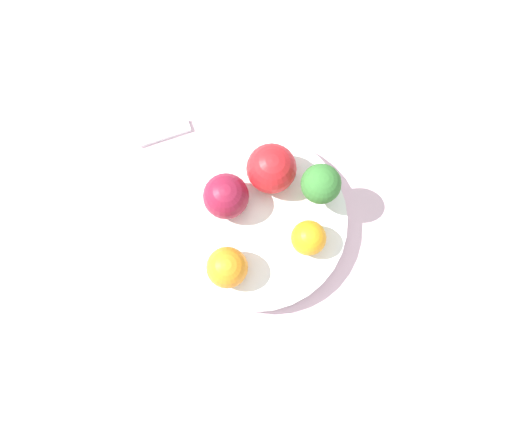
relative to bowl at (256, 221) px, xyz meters
The scene contains 9 objects.
ground_plane 0.03m from the bowl, ahead, with size 6.00×6.00×0.00m, color gray.
table_surface 0.02m from the bowl, ahead, with size 1.20×1.20×0.02m.
bowl is the anchor object (origin of this frame).
broccoli 0.10m from the bowl, 112.80° to the right, with size 0.05×0.05×0.07m.
apple_red 0.06m from the bowl, 14.77° to the left, with size 0.05×0.05×0.05m.
apple_green 0.07m from the bowl, 63.77° to the right, with size 0.06×0.06×0.06m.
orange_front 0.07m from the bowl, 159.56° to the right, with size 0.04×0.04×0.04m.
orange_back 0.08m from the bowl, 107.31° to the left, with size 0.05×0.05×0.05m.
spoon 0.17m from the bowl, ahead, with size 0.04×0.07×0.01m.
Camera 1 is at (-0.09, 0.09, 0.63)m, focal length 35.00 mm.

